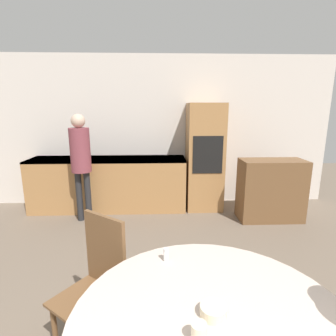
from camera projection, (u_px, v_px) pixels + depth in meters
name	position (u px, v px, depth m)	size (l,w,h in m)	color
wall_back	(160.00, 132.00, 4.66)	(6.06, 0.05, 2.60)	silver
kitchen_counter	(109.00, 183.00, 4.48)	(2.59, 0.60, 0.89)	#AD7A47
oven_unit	(204.00, 157.00, 4.45)	(0.60, 0.59, 1.79)	#AD7A47
sideboard	(271.00, 190.00, 4.04)	(0.96, 0.45, 0.95)	brown
chair_far_left	(97.00, 278.00, 1.84)	(0.56, 0.56, 0.98)	brown
person_standing	(81.00, 156.00, 3.87)	(0.29, 0.29, 1.63)	#262628
cup	(199.00, 333.00, 1.06)	(0.07, 0.07, 0.09)	beige
bowl_near	(213.00, 311.00, 1.20)	(0.13, 0.13, 0.05)	beige
salt_shaker	(166.00, 255.00, 1.63)	(0.03, 0.03, 0.09)	white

